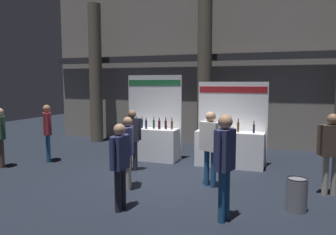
{
  "coord_description": "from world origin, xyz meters",
  "views": [
    {
      "loc": [
        2.68,
        -7.21,
        2.36
      ],
      "look_at": [
        -0.12,
        0.58,
        1.46
      ],
      "focal_mm": 34.94,
      "sensor_mm": 36.0,
      "label": 1
    }
  ],
  "objects_px": {
    "visitor_6": "(210,142)",
    "exhibitor_booth_0": "(151,140)",
    "visitor_0": "(225,158)",
    "visitor_5": "(128,146)",
    "exhibitor_booth_1": "(230,145)",
    "visitor_4": "(1,133)",
    "visitor_1": "(47,128)",
    "visitor_3": "(120,160)",
    "visitor_7": "(132,136)",
    "trash_bin": "(297,194)",
    "visitor_2": "(331,146)"
  },
  "relations": [
    {
      "from": "visitor_4",
      "to": "exhibitor_booth_0",
      "type": "bearing_deg",
      "value": 74.11
    },
    {
      "from": "exhibitor_booth_1",
      "to": "visitor_2",
      "type": "distance_m",
      "value": 2.93
    },
    {
      "from": "visitor_2",
      "to": "visitor_4",
      "type": "relative_size",
      "value": 1.04
    },
    {
      "from": "visitor_4",
      "to": "visitor_1",
      "type": "bearing_deg",
      "value": 93.2
    },
    {
      "from": "visitor_2",
      "to": "trash_bin",
      "type": "bearing_deg",
      "value": 43.82
    },
    {
      "from": "trash_bin",
      "to": "visitor_2",
      "type": "relative_size",
      "value": 0.36
    },
    {
      "from": "visitor_3",
      "to": "visitor_4",
      "type": "height_order",
      "value": "visitor_4"
    },
    {
      "from": "visitor_2",
      "to": "visitor_1",
      "type": "bearing_deg",
      "value": -18.65
    },
    {
      "from": "visitor_2",
      "to": "visitor_6",
      "type": "relative_size",
      "value": 1.01
    },
    {
      "from": "trash_bin",
      "to": "visitor_4",
      "type": "xyz_separation_m",
      "value": [
        -7.62,
        0.57,
        0.66
      ]
    },
    {
      "from": "visitor_1",
      "to": "visitor_5",
      "type": "height_order",
      "value": "visitor_1"
    },
    {
      "from": "exhibitor_booth_0",
      "to": "visitor_3",
      "type": "bearing_deg",
      "value": -75.43
    },
    {
      "from": "exhibitor_booth_0",
      "to": "trash_bin",
      "type": "bearing_deg",
      "value": -34.88
    },
    {
      "from": "exhibitor_booth_1",
      "to": "visitor_3",
      "type": "relative_size",
      "value": 1.47
    },
    {
      "from": "visitor_0",
      "to": "visitor_4",
      "type": "distance_m",
      "value": 6.61
    },
    {
      "from": "trash_bin",
      "to": "visitor_4",
      "type": "bearing_deg",
      "value": 175.7
    },
    {
      "from": "visitor_2",
      "to": "visitor_5",
      "type": "bearing_deg",
      "value": -1.86
    },
    {
      "from": "visitor_3",
      "to": "visitor_5",
      "type": "bearing_deg",
      "value": 24.21
    },
    {
      "from": "visitor_3",
      "to": "visitor_7",
      "type": "height_order",
      "value": "visitor_7"
    },
    {
      "from": "visitor_5",
      "to": "exhibitor_booth_0",
      "type": "bearing_deg",
      "value": -7.88
    },
    {
      "from": "visitor_1",
      "to": "visitor_3",
      "type": "height_order",
      "value": "visitor_1"
    },
    {
      "from": "visitor_0",
      "to": "exhibitor_booth_0",
      "type": "bearing_deg",
      "value": -124.47
    },
    {
      "from": "visitor_0",
      "to": "visitor_2",
      "type": "bearing_deg",
      "value": 155.33
    },
    {
      "from": "trash_bin",
      "to": "visitor_5",
      "type": "relative_size",
      "value": 0.39
    },
    {
      "from": "exhibitor_booth_1",
      "to": "visitor_6",
      "type": "relative_size",
      "value": 1.39
    },
    {
      "from": "exhibitor_booth_0",
      "to": "visitor_0",
      "type": "relative_size",
      "value": 1.41
    },
    {
      "from": "exhibitor_booth_0",
      "to": "visitor_0",
      "type": "bearing_deg",
      "value": -52.15
    },
    {
      "from": "visitor_6",
      "to": "exhibitor_booth_0",
      "type": "bearing_deg",
      "value": -13.74
    },
    {
      "from": "visitor_5",
      "to": "visitor_7",
      "type": "xyz_separation_m",
      "value": [
        -0.55,
        1.36,
        -0.01
      ]
    },
    {
      "from": "visitor_0",
      "to": "visitor_5",
      "type": "distance_m",
      "value": 2.53
    },
    {
      "from": "trash_bin",
      "to": "visitor_4",
      "type": "height_order",
      "value": "visitor_4"
    },
    {
      "from": "visitor_4",
      "to": "visitor_3",
      "type": "bearing_deg",
      "value": 21.89
    },
    {
      "from": "visitor_0",
      "to": "visitor_2",
      "type": "relative_size",
      "value": 1.06
    },
    {
      "from": "visitor_1",
      "to": "visitor_7",
      "type": "bearing_deg",
      "value": -132.64
    },
    {
      "from": "exhibitor_booth_1",
      "to": "visitor_5",
      "type": "relative_size",
      "value": 1.48
    },
    {
      "from": "exhibitor_booth_1",
      "to": "trash_bin",
      "type": "bearing_deg",
      "value": -59.46
    },
    {
      "from": "exhibitor_booth_1",
      "to": "visitor_4",
      "type": "height_order",
      "value": "exhibitor_booth_1"
    },
    {
      "from": "visitor_0",
      "to": "visitor_7",
      "type": "xyz_separation_m",
      "value": [
        -2.87,
        2.37,
        -0.15
      ]
    },
    {
      "from": "visitor_7",
      "to": "visitor_1",
      "type": "bearing_deg",
      "value": -35.51
    },
    {
      "from": "visitor_3",
      "to": "exhibitor_booth_1",
      "type": "bearing_deg",
      "value": -15.42
    },
    {
      "from": "exhibitor_booth_0",
      "to": "visitor_5",
      "type": "relative_size",
      "value": 1.6
    },
    {
      "from": "exhibitor_booth_1",
      "to": "visitor_0",
      "type": "height_order",
      "value": "exhibitor_booth_1"
    },
    {
      "from": "exhibitor_booth_0",
      "to": "trash_bin",
      "type": "height_order",
      "value": "exhibitor_booth_0"
    },
    {
      "from": "visitor_0",
      "to": "visitor_3",
      "type": "bearing_deg",
      "value": -67.01
    },
    {
      "from": "visitor_0",
      "to": "visitor_3",
      "type": "distance_m",
      "value": 1.9
    },
    {
      "from": "trash_bin",
      "to": "visitor_7",
      "type": "relative_size",
      "value": 0.38
    },
    {
      "from": "visitor_3",
      "to": "visitor_6",
      "type": "height_order",
      "value": "visitor_6"
    },
    {
      "from": "visitor_2",
      "to": "visitor_7",
      "type": "height_order",
      "value": "visitor_2"
    },
    {
      "from": "exhibitor_booth_0",
      "to": "visitor_1",
      "type": "bearing_deg",
      "value": -155.06
    },
    {
      "from": "exhibitor_booth_1",
      "to": "visitor_0",
      "type": "xyz_separation_m",
      "value": [
        0.5,
        -3.72,
        0.5
      ]
    }
  ]
}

